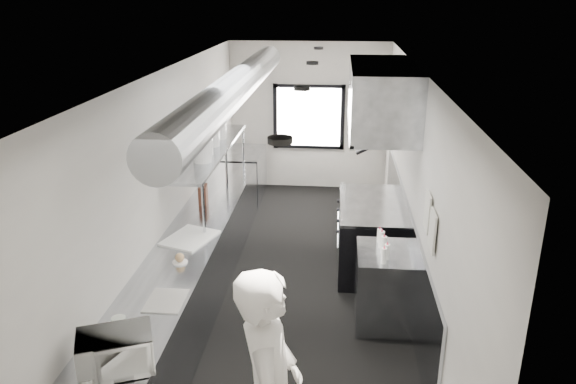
% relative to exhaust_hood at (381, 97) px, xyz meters
% --- Properties ---
extents(floor, '(3.00, 8.00, 0.01)m').
position_rel_exhaust_hood_xyz_m(floor, '(-1.10, -0.70, -2.39)').
color(floor, black).
rests_on(floor, ground).
extents(ceiling, '(3.00, 8.00, 0.01)m').
position_rel_exhaust_hood_xyz_m(ceiling, '(-1.10, -0.70, 0.41)').
color(ceiling, white).
rests_on(ceiling, wall_back).
extents(wall_back, '(3.00, 0.02, 2.80)m').
position_rel_exhaust_hood_xyz_m(wall_back, '(-1.10, 3.30, -0.99)').
color(wall_back, '#B4B1AB').
rests_on(wall_back, floor).
extents(wall_left, '(0.02, 8.00, 2.80)m').
position_rel_exhaust_hood_xyz_m(wall_left, '(-2.60, -0.70, -0.99)').
color(wall_left, '#B4B1AB').
rests_on(wall_left, floor).
extents(wall_right, '(0.02, 8.00, 2.80)m').
position_rel_exhaust_hood_xyz_m(wall_right, '(0.40, -0.70, -0.99)').
color(wall_right, '#B4B1AB').
rests_on(wall_right, floor).
extents(wall_cladding, '(0.03, 5.50, 1.10)m').
position_rel_exhaust_hood_xyz_m(wall_cladding, '(0.38, -0.40, -1.84)').
color(wall_cladding, gray).
rests_on(wall_cladding, wall_right).
extents(hvac_duct, '(0.40, 6.40, 0.40)m').
position_rel_exhaust_hood_xyz_m(hvac_duct, '(-1.80, -0.30, 0.16)').
color(hvac_duct, gray).
rests_on(hvac_duct, ceiling).
extents(service_window, '(1.36, 0.05, 1.25)m').
position_rel_exhaust_hood_xyz_m(service_window, '(-1.10, 3.26, -0.99)').
color(service_window, white).
rests_on(service_window, wall_back).
extents(exhaust_hood, '(0.81, 2.20, 0.88)m').
position_rel_exhaust_hood_xyz_m(exhaust_hood, '(0.00, 0.00, 0.00)').
color(exhaust_hood, gray).
rests_on(exhaust_hood, ceiling).
extents(prep_counter, '(0.70, 6.00, 0.90)m').
position_rel_exhaust_hood_xyz_m(prep_counter, '(-2.25, -1.20, -1.94)').
color(prep_counter, gray).
rests_on(prep_counter, floor).
extents(pass_shelf, '(0.45, 3.00, 0.68)m').
position_rel_exhaust_hood_xyz_m(pass_shelf, '(-2.29, 0.30, -0.86)').
color(pass_shelf, gray).
rests_on(pass_shelf, prep_counter).
extents(range, '(0.88, 1.60, 0.94)m').
position_rel_exhaust_hood_xyz_m(range, '(-0.06, 0.00, -1.92)').
color(range, black).
rests_on(range, floor).
extents(bottle_station, '(0.65, 0.80, 0.90)m').
position_rel_exhaust_hood_xyz_m(bottle_station, '(0.05, -1.40, -1.94)').
color(bottle_station, gray).
rests_on(bottle_station, floor).
extents(far_work_table, '(0.70, 1.20, 0.90)m').
position_rel_exhaust_hood_xyz_m(far_work_table, '(-2.25, 2.50, -1.94)').
color(far_work_table, gray).
rests_on(far_work_table, floor).
extents(notice_sheet_a, '(0.02, 0.28, 0.38)m').
position_rel_exhaust_hood_xyz_m(notice_sheet_a, '(0.37, -1.90, -0.79)').
color(notice_sheet_a, beige).
rests_on(notice_sheet_a, wall_right).
extents(notice_sheet_b, '(0.02, 0.28, 0.38)m').
position_rel_exhaust_hood_xyz_m(notice_sheet_b, '(0.37, -2.25, -0.84)').
color(notice_sheet_b, beige).
rests_on(notice_sheet_b, wall_right).
extents(microwave, '(0.63, 0.56, 0.31)m').
position_rel_exhaust_hood_xyz_m(microwave, '(-2.18, -3.65, -1.34)').
color(microwave, white).
rests_on(microwave, prep_counter).
extents(deli_tub_a, '(0.14, 0.14, 0.09)m').
position_rel_exhaust_hood_xyz_m(deli_tub_a, '(-2.42, -3.37, -1.45)').
color(deli_tub_a, beige).
rests_on(deli_tub_a, prep_counter).
extents(deli_tub_b, '(0.13, 0.13, 0.09)m').
position_rel_exhaust_hood_xyz_m(deli_tub_b, '(-2.38, -3.10, -1.45)').
color(deli_tub_b, beige).
rests_on(deli_tub_b, prep_counter).
extents(newspaper, '(0.35, 0.44, 0.01)m').
position_rel_exhaust_hood_xyz_m(newspaper, '(-2.10, -2.65, -1.48)').
color(newspaper, silver).
rests_on(newspaper, prep_counter).
extents(small_plate, '(0.19, 0.19, 0.01)m').
position_rel_exhaust_hood_xyz_m(small_plate, '(-2.19, -1.87, -1.48)').
color(small_plate, white).
rests_on(small_plate, prep_counter).
extents(pastry, '(0.10, 0.10, 0.10)m').
position_rel_exhaust_hood_xyz_m(pastry, '(-2.19, -1.87, -1.43)').
color(pastry, tan).
rests_on(pastry, small_plate).
extents(cutting_board, '(0.65, 0.75, 0.02)m').
position_rel_exhaust_hood_xyz_m(cutting_board, '(-2.24, -1.26, -1.48)').
color(cutting_board, silver).
rests_on(cutting_board, prep_counter).
extents(knife_block, '(0.13, 0.24, 0.25)m').
position_rel_exhaust_hood_xyz_m(knife_block, '(-2.35, -0.10, -1.36)').
color(knife_block, '#532C1D').
rests_on(knife_block, prep_counter).
extents(plate_stack_a, '(0.29, 0.29, 0.28)m').
position_rel_exhaust_hood_xyz_m(plate_stack_a, '(-2.27, -0.33, -0.68)').
color(plate_stack_a, white).
rests_on(plate_stack_a, pass_shelf).
extents(plate_stack_b, '(0.22, 0.22, 0.28)m').
position_rel_exhaust_hood_xyz_m(plate_stack_b, '(-2.31, 0.01, -0.68)').
color(plate_stack_b, white).
rests_on(plate_stack_b, pass_shelf).
extents(plate_stack_c, '(0.24, 0.24, 0.31)m').
position_rel_exhaust_hood_xyz_m(plate_stack_c, '(-2.32, 0.44, -0.66)').
color(plate_stack_c, white).
rests_on(plate_stack_c, pass_shelf).
extents(plate_stack_d, '(0.26, 0.26, 0.35)m').
position_rel_exhaust_hood_xyz_m(plate_stack_d, '(-2.31, 0.86, -0.64)').
color(plate_stack_d, white).
rests_on(plate_stack_d, pass_shelf).
extents(squeeze_bottle_a, '(0.06, 0.06, 0.18)m').
position_rel_exhaust_hood_xyz_m(squeeze_bottle_a, '(-0.00, -1.68, -1.40)').
color(squeeze_bottle_a, silver).
rests_on(squeeze_bottle_a, bottle_station).
extents(squeeze_bottle_b, '(0.07, 0.07, 0.18)m').
position_rel_exhaust_hood_xyz_m(squeeze_bottle_b, '(0.04, -1.58, -1.40)').
color(squeeze_bottle_b, silver).
rests_on(squeeze_bottle_b, bottle_station).
extents(squeeze_bottle_c, '(0.09, 0.09, 0.20)m').
position_rel_exhaust_hood_xyz_m(squeeze_bottle_c, '(0.01, -1.43, -1.39)').
color(squeeze_bottle_c, silver).
rests_on(squeeze_bottle_c, bottle_station).
extents(squeeze_bottle_d, '(0.09, 0.09, 0.20)m').
position_rel_exhaust_hood_xyz_m(squeeze_bottle_d, '(-0.00, -1.29, -1.39)').
color(squeeze_bottle_d, silver).
rests_on(squeeze_bottle_d, bottle_station).
extents(squeeze_bottle_e, '(0.06, 0.06, 0.17)m').
position_rel_exhaust_hood_xyz_m(squeeze_bottle_e, '(-0.02, -1.15, -1.41)').
color(squeeze_bottle_e, silver).
rests_on(squeeze_bottle_e, bottle_station).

